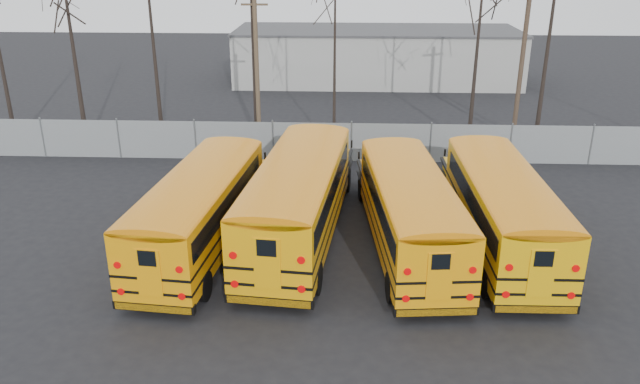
{
  "coord_description": "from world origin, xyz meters",
  "views": [
    {
      "loc": [
        -0.23,
        -18.38,
        10.43
      ],
      "look_at": [
        -1.21,
        3.62,
        1.6
      ],
      "focal_mm": 35.0,
      "sensor_mm": 36.0,
      "label": 1
    }
  ],
  "objects_px": {
    "bus_c": "(409,205)",
    "bus_a": "(202,204)",
    "bus_b": "(299,192)",
    "utility_pole_left": "(257,68)",
    "utility_pole_right": "(522,65)",
    "bus_d": "(501,203)"
  },
  "relations": [
    {
      "from": "bus_a",
      "to": "bus_d",
      "type": "height_order",
      "value": "bus_d"
    },
    {
      "from": "bus_b",
      "to": "bus_c",
      "type": "xyz_separation_m",
      "value": [
        3.97,
        -0.67,
        -0.15
      ]
    },
    {
      "from": "bus_a",
      "to": "bus_d",
      "type": "xyz_separation_m",
      "value": [
        10.69,
        0.51,
        0.02
      ]
    },
    {
      "from": "bus_a",
      "to": "bus_c",
      "type": "bearing_deg",
      "value": 7.0
    },
    {
      "from": "bus_a",
      "to": "bus_c",
      "type": "distance_m",
      "value": 7.4
    },
    {
      "from": "bus_c",
      "to": "utility_pole_left",
      "type": "xyz_separation_m",
      "value": [
        -7.21,
        13.3,
        2.3
      ]
    },
    {
      "from": "utility_pole_left",
      "to": "bus_b",
      "type": "bearing_deg",
      "value": -75.82
    },
    {
      "from": "bus_c",
      "to": "bus_d",
      "type": "relative_size",
      "value": 1.0
    },
    {
      "from": "utility_pole_left",
      "to": "bus_a",
      "type": "bearing_deg",
      "value": -91.0
    },
    {
      "from": "bus_b",
      "to": "utility_pole_left",
      "type": "distance_m",
      "value": 13.21
    },
    {
      "from": "bus_a",
      "to": "bus_d",
      "type": "relative_size",
      "value": 1.0
    },
    {
      "from": "bus_b",
      "to": "utility_pole_left",
      "type": "height_order",
      "value": "utility_pole_left"
    },
    {
      "from": "bus_a",
      "to": "utility_pole_left",
      "type": "height_order",
      "value": "utility_pole_left"
    },
    {
      "from": "bus_a",
      "to": "bus_c",
      "type": "relative_size",
      "value": 1.0
    },
    {
      "from": "bus_b",
      "to": "utility_pole_right",
      "type": "height_order",
      "value": "utility_pole_right"
    },
    {
      "from": "utility_pole_right",
      "to": "bus_a",
      "type": "bearing_deg",
      "value": -149.27
    },
    {
      "from": "bus_b",
      "to": "utility_pole_right",
      "type": "relative_size",
      "value": 1.44
    },
    {
      "from": "bus_c",
      "to": "bus_d",
      "type": "height_order",
      "value": "bus_d"
    },
    {
      "from": "bus_c",
      "to": "bus_a",
      "type": "bearing_deg",
      "value": 176.08
    },
    {
      "from": "bus_a",
      "to": "bus_c",
      "type": "xyz_separation_m",
      "value": [
        7.39,
        0.18,
        0.01
      ]
    },
    {
      "from": "bus_a",
      "to": "bus_b",
      "type": "xyz_separation_m",
      "value": [
        3.42,
        0.85,
        0.15
      ]
    },
    {
      "from": "bus_a",
      "to": "bus_b",
      "type": "distance_m",
      "value": 3.53
    }
  ]
}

